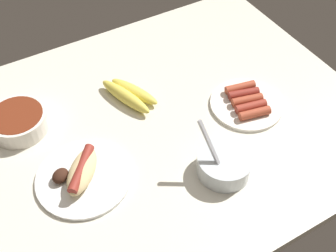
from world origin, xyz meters
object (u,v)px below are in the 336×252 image
bowl_chili (18,121)px  banana_bunch (129,94)px  plate_sausages (247,103)px  bowl_coleslaw (224,163)px  plate_hotdog_assembled (82,175)px

bowl_chili → banana_bunch: bearing=171.5°
plate_sausages → bowl_chili: size_ratio=1.34×
banana_bunch → bowl_chili: 30.92cm
banana_bunch → bowl_chili: size_ratio=1.22×
bowl_coleslaw → bowl_chili: bowl_coleslaw is taller
banana_bunch → plate_sausages: banana_bunch is taller
banana_bunch → plate_hotdog_assembled: (22.23, 19.25, 0.00)cm
plate_hotdog_assembled → bowl_chili: plate_hotdog_assembled is taller
banana_bunch → bowl_coleslaw: bowl_coleslaw is taller
bowl_coleslaw → bowl_chili: 55.51cm
banana_bunch → plate_hotdog_assembled: plate_hotdog_assembled is taller
banana_bunch → bowl_coleslaw: size_ratio=1.23×
bowl_coleslaw → plate_sausages: bearing=-140.4°
banana_bunch → plate_sausages: 33.53cm
bowl_coleslaw → plate_hotdog_assembled: bearing=-25.7°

